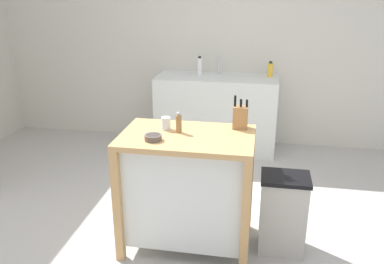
% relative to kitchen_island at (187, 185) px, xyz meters
% --- Properties ---
extents(ground_plane, '(6.88, 6.88, 0.00)m').
position_rel_kitchen_island_xyz_m(ground_plane, '(0.01, -0.07, -0.52)').
color(ground_plane, '#ADA8A0').
rests_on(ground_plane, ground).
extents(wall_back, '(5.88, 0.10, 2.60)m').
position_rel_kitchen_island_xyz_m(wall_back, '(0.01, 2.40, 0.78)').
color(wall_back, beige).
rests_on(wall_back, ground).
extents(kitchen_island, '(0.98, 0.63, 0.93)m').
position_rel_kitchen_island_xyz_m(kitchen_island, '(0.00, 0.00, 0.00)').
color(kitchen_island, tan).
rests_on(kitchen_island, ground).
extents(knife_block, '(0.11, 0.09, 0.25)m').
position_rel_kitchen_island_xyz_m(knife_block, '(0.37, 0.22, 0.50)').
color(knife_block, '#9E7042').
rests_on(knife_block, kitchen_island).
extents(bowl_ceramic_wide, '(0.12, 0.12, 0.04)m').
position_rel_kitchen_island_xyz_m(bowl_ceramic_wide, '(-0.21, -0.15, 0.43)').
color(bowl_ceramic_wide, '#564C47').
rests_on(bowl_ceramic_wide, kitchen_island).
extents(drinking_cup, '(0.07, 0.07, 0.10)m').
position_rel_kitchen_island_xyz_m(drinking_cup, '(-0.18, 0.09, 0.46)').
color(drinking_cup, silver).
rests_on(drinking_cup, kitchen_island).
extents(pepper_grinder, '(0.04, 0.04, 0.16)m').
position_rel_kitchen_island_xyz_m(pepper_grinder, '(-0.07, 0.04, 0.48)').
color(pepper_grinder, olive).
rests_on(pepper_grinder, kitchen_island).
extents(trash_bin, '(0.36, 0.28, 0.63)m').
position_rel_kitchen_island_xyz_m(trash_bin, '(0.73, 0.05, -0.20)').
color(trash_bin, '#B7B2A8').
rests_on(trash_bin, ground).
extents(sink_counter, '(1.45, 0.60, 0.92)m').
position_rel_kitchen_island_xyz_m(sink_counter, '(-0.02, 2.05, -0.06)').
color(sink_counter, silver).
rests_on(sink_counter, ground).
extents(sink_faucet, '(0.02, 0.02, 0.22)m').
position_rel_kitchen_island_xyz_m(sink_faucet, '(-0.02, 2.19, 0.51)').
color(sink_faucet, '#B7BCC1').
rests_on(sink_faucet, sink_counter).
extents(bottle_spray_cleaner, '(0.06, 0.06, 0.19)m').
position_rel_kitchen_island_xyz_m(bottle_spray_cleaner, '(0.60, 2.17, 0.49)').
color(bottle_spray_cleaner, yellow).
rests_on(bottle_spray_cleaner, sink_counter).
extents(bottle_dish_soap, '(0.06, 0.06, 0.23)m').
position_rel_kitchen_island_xyz_m(bottle_dish_soap, '(-0.25, 2.12, 0.51)').
color(bottle_dish_soap, white).
rests_on(bottle_dish_soap, sink_counter).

